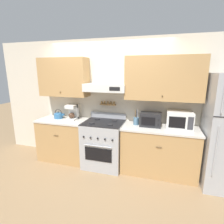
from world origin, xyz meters
The scene contains 10 objects.
ground_plane centered at (0.00, 0.00, 0.00)m, with size 16.00×16.00×0.00m, color #937551.
wall_back centered at (0.08, 0.57, 1.47)m, with size 5.20×0.46×2.55m.
counter_left centered at (-0.93, 0.32, 0.45)m, with size 1.07×0.62×0.90m.
counter_right centered at (1.09, 0.32, 0.45)m, with size 1.39×0.62×0.90m.
stove_range centered at (0.00, 0.28, 0.47)m, with size 0.78×0.69×1.05m.
tea_kettle centered at (-1.08, 0.38, 0.97)m, with size 0.25×0.19×0.20m.
coffee_maker centered at (-0.75, 0.41, 1.06)m, with size 0.21×0.25×0.32m.
microwave centered at (1.41, 0.40, 1.06)m, with size 0.45×0.39×0.31m.
utensil_crock centered at (0.63, 0.38, 0.98)m, with size 0.11×0.11×0.30m.
toaster_oven centered at (0.90, 0.38, 1.03)m, with size 0.39×0.30×0.25m.
Camera 1 is at (1.08, -2.86, 1.92)m, focal length 28.00 mm.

